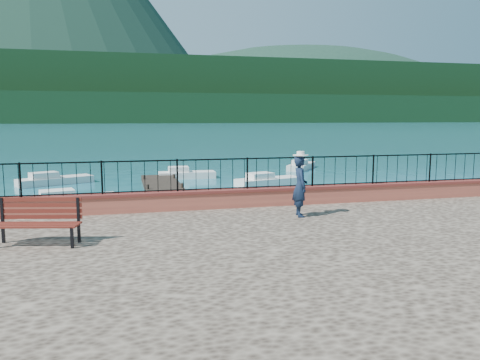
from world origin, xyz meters
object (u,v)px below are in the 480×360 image
boat_2 (269,178)px  park_bench (37,231)px  person (300,186)px  boat_4 (187,172)px  boat_0 (72,197)px  boat_5 (302,164)px  boat_3 (55,178)px  boat_1 (283,201)px

boat_2 → park_bench: bearing=-139.5°
person → boat_4: person is taller
park_bench → boat_0: park_bench is taller
boat_0 → park_bench: bearing=-102.2°
boat_2 → boat_5: (5.06, 7.61, 0.00)m
boat_0 → boat_3: same height
boat_4 → boat_2: bearing=-44.3°
boat_2 → boat_4: size_ratio=1.10×
park_bench → boat_1: park_bench is taller
boat_4 → boat_5: 9.89m
boat_4 → boat_5: bearing=20.4°
boat_0 → boat_3: bearing=88.1°
person → boat_5: size_ratio=0.42×
person → boat_1: (1.83, 6.60, -1.67)m
person → boat_5: (8.53, 21.44, -1.67)m
boat_0 → boat_2: bearing=6.1°
boat_0 → boat_1: size_ratio=0.95×
person → boat_0: size_ratio=0.43×
boat_0 → boat_5: 19.55m
park_bench → boat_1: 11.81m
person → boat_1: person is taller
boat_1 → boat_4: bearing=105.5°
park_bench → person: 6.94m
park_bench → boat_5: size_ratio=0.47×
boat_0 → boat_5: bearing=22.0°
boat_2 → boat_5: 9.14m
boat_1 → person: bearing=-102.9°
person → boat_2: size_ratio=0.43×
boat_1 → boat_3: 15.13m
boat_4 → boat_1: bearing=-75.9°
boat_2 → boat_5: same height
park_bench → boat_3: park_bench is taller
boat_1 → boat_4: same height
park_bench → boat_2: bearing=69.0°
person → boat_1: size_ratio=0.41×
boat_1 → boat_5: 16.29m
boat_2 → boat_1: bearing=-118.4°
park_bench → boat_5: (15.30, 22.87, -1.11)m
boat_0 → boat_5: (15.73, 11.61, 0.00)m
person → boat_0: (-7.20, 9.84, -1.67)m
boat_3 → boat_5: (17.40, 4.15, 0.00)m
boat_2 → boat_4: same height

